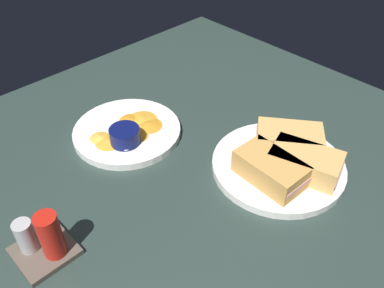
{
  "coord_description": "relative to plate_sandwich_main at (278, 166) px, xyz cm",
  "views": [
    {
      "loc": [
        -39.85,
        41.45,
        56.01
      ],
      "look_at": [
        5.5,
        -2.51,
        3.0
      ],
      "focal_mm": 37.88,
      "sensor_mm": 36.0,
      "label": 1
    }
  ],
  "objects": [
    {
      "name": "spoon_by_dark_ramekin",
      "position": [
        -0.14,
        -0.52,
        1.16
      ],
      "size": [
        2.94,
        9.96,
        0.8
      ],
      "color": "silver",
      "rests_on": "plate_sandwich_main"
    },
    {
      "name": "sandwich_half_near",
      "position": [
        -1.33,
        4.82,
        3.2
      ],
      "size": [
        13.56,
        8.18,
        4.8
      ],
      "color": "tan",
      "rests_on": "plate_sandwich_main"
    },
    {
      "name": "sandwich_half_far",
      "position": [
        -4.82,
        -1.33,
        3.2
      ],
      "size": [
        14.75,
        11.15,
        4.8
      ],
      "color": "tan",
      "rests_on": "plate_sandwich_main"
    },
    {
      "name": "sandwich_half_extra",
      "position": [
        1.33,
        -4.82,
        3.2
      ],
      "size": [
        14.94,
        13.94,
        4.8
      ],
      "color": "tan",
      "rests_on": "plate_sandwich_main"
    },
    {
      "name": "ground_plane",
      "position": [
        9.41,
        11.97,
        -2.3
      ],
      "size": [
        110.0,
        110.0,
        3.0
      ],
      "primitive_type": "cube",
      "color": "#283833"
    },
    {
      "name": "ramekin_light_gravy",
      "position": [
        26.3,
        17.87,
        2.65
      ],
      "size": [
        6.37,
        6.37,
        3.43
      ],
      "color": "#0C144C",
      "rests_on": "plate_chips_companion"
    },
    {
      "name": "plantain_chip_scatter",
      "position": [
        29.18,
        14.28,
        1.1
      ],
      "size": [
        12.12,
        17.62,
        0.6
      ],
      "color": "orange",
      "rests_on": "plate_chips_companion"
    },
    {
      "name": "plate_sandwich_main",
      "position": [
        0.0,
        0.0,
        0.0
      ],
      "size": [
        26.34,
        26.34,
        1.6
      ],
      "primitive_type": "cylinder",
      "color": "white",
      "rests_on": "ground_plane"
    },
    {
      "name": "plate_chips_companion",
      "position": [
        29.83,
        14.93,
        0.0
      ],
      "size": [
        23.51,
        23.51,
        1.6
      ],
      "primitive_type": "cylinder",
      "color": "white",
      "rests_on": "ground_plane"
    },
    {
      "name": "spoon_by_gravy_ramekin",
      "position": [
        25.9,
        17.97,
        1.16
      ],
      "size": [
        8.7,
        7.22,
        0.8
      ],
      "color": "silver",
      "rests_on": "plate_chips_companion"
    },
    {
      "name": "condiment_caddy",
      "position": [
        13.85,
        43.15,
        2.61
      ],
      "size": [
        9.0,
        9.0,
        9.5
      ],
      "color": "brown",
      "rests_on": "ground_plane"
    },
    {
      "name": "ramekin_dark_sauce",
      "position": [
        0.66,
        -5.89,
        2.59
      ],
      "size": [
        6.75,
        6.75,
        3.31
      ],
      "color": "#0C144C",
      "rests_on": "plate_sandwich_main"
    }
  ]
}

